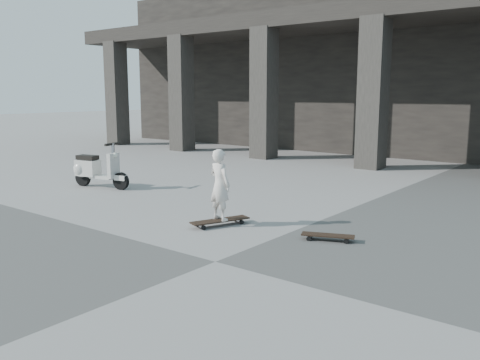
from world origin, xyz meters
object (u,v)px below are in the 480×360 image
Objects in this scene: child at (220,185)px; scooter at (92,169)px; skateboard_spare at (328,236)px; longboard at (220,221)px.

child is 4.41m from scooter.
scooter is at bearing 152.70° from skateboard_spare.
longboard is 0.68× the size of scooter.
skateboard_spare is 0.53× the size of scooter.
scooter is at bearing 101.43° from longboard.
skateboard_spare is 1.83m from child.
child is at bearing 167.54° from skateboard_spare.
child reaches higher than skateboard_spare.
scooter is at bearing -1.69° from child.
child reaches higher than scooter.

